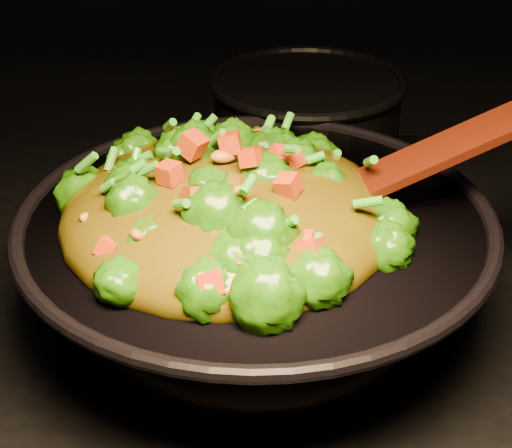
# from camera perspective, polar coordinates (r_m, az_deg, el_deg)

# --- Properties ---
(wok) EXTENTS (0.47, 0.47, 0.13)m
(wok) POSITION_cam_1_polar(r_m,az_deg,el_deg) (0.79, -0.01, -3.36)
(wok) COLOR black
(wok) RESTS_ON stovetop
(stir_fry) EXTENTS (0.39, 0.39, 0.11)m
(stir_fry) POSITION_cam_1_polar(r_m,az_deg,el_deg) (0.73, -2.17, 3.97)
(stir_fry) COLOR #266B07
(stir_fry) RESTS_ON wok
(spatula) EXTENTS (0.31, 0.11, 0.13)m
(spatula) POSITION_cam_1_polar(r_m,az_deg,el_deg) (0.77, 12.36, 4.78)
(spatula) COLOR #351307
(spatula) RESTS_ON wok
(back_pot) EXTENTS (0.29, 0.29, 0.14)m
(back_pot) POSITION_cam_1_polar(r_m,az_deg,el_deg) (1.09, 3.67, 7.11)
(back_pot) COLOR black
(back_pot) RESTS_ON stovetop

